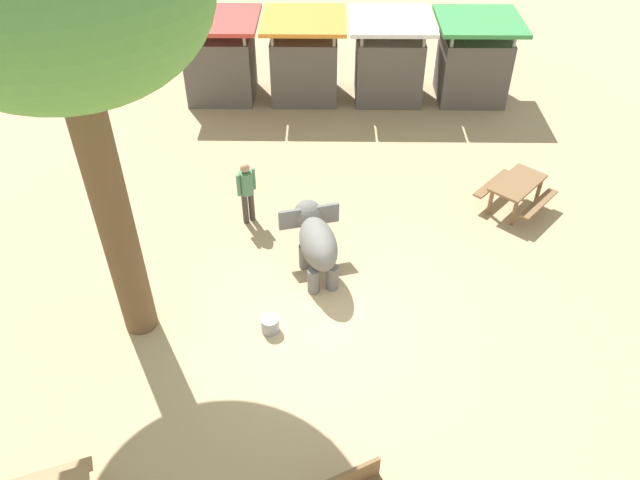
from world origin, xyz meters
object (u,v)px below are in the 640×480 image
Objects in this scene: market_stall_red at (221,62)px; market_stall_white at (389,63)px; picnic_table_near at (517,188)px; person_handler at (247,188)px; market_stall_orange at (305,62)px; elephant at (316,240)px; feed_bucket at (270,324)px; market_stall_green at (473,63)px; shade_tree_main at (57,3)px.

market_stall_red is 5.20m from market_stall_white.
person_handler is at bearing -42.99° from picnic_table_near.
elephant is at bearing -86.55° from market_stall_orange.
market_stall_red is 1.00× the size of market_stall_orange.
market_stall_green is at bearing 60.89° from feed_bucket.
person_handler is 6.60m from market_stall_orange.
elephant is 0.79× the size of market_stall_green.
picnic_table_near is (4.81, 2.35, -0.29)m from elephant.
market_stall_red is at bearing 87.97° from shade_tree_main.
market_stall_orange is at bearing 129.25° from person_handler.
market_stall_red is at bearing 180.00° from market_stall_green.
shade_tree_main reaches higher than market_stall_green.
market_stall_red is (-3.10, 8.25, 0.26)m from elephant.
elephant is at bearing -22.27° from picnic_table_near.
market_stall_red is 10.30m from feed_bucket.
picnic_table_near is 0.84× the size of market_stall_orange.
elephant is 9.50m from market_stall_green.
picnic_table_near is 0.84× the size of market_stall_red.
market_stall_green is at bearing 0.00° from market_stall_orange.
market_stall_red is 1.00× the size of market_stall_green.
picnic_table_near is at bearing 35.84° from feed_bucket.
market_stall_white is at bearing 60.63° from shade_tree_main.
market_stall_orange is (1.13, 6.50, 0.19)m from person_handler.
market_stall_orange is (-5.31, 5.90, 0.55)m from picnic_table_near.
elephant is 2.39m from person_handler.
market_stall_orange is at bearing -96.35° from picnic_table_near.
shade_tree_main is at bearing -106.66° from market_stall_orange.
person_handler is 6.67m from market_stall_red.
market_stall_red is (0.35, 9.86, -5.19)m from shade_tree_main.
picnic_table_near is at bearing -36.74° from market_stall_red.
market_stall_white is (-2.71, 5.90, 0.55)m from picnic_table_near.
market_stall_green is 11.49m from feed_bucket.
elephant is 2.08m from feed_bucket.
market_stall_white reaches higher than elephant.
elephant is 0.79× the size of market_stall_red.
shade_tree_main reaches higher than feed_bucket.
market_stall_green is at bearing 50.42° from shade_tree_main.
market_stall_red is at bearing 102.56° from feed_bucket.
market_stall_green reaches higher than picnic_table_near.
market_stall_white reaches higher than person_handler.
market_stall_white is at bearing 0.00° from market_stall_orange.
shade_tree_main is 11.53m from market_stall_orange.
person_handler is at bearing 61.59° from shade_tree_main.
elephant is at bearing 63.62° from feed_bucket.
feed_bucket is (0.76, -3.50, -0.79)m from person_handler.
shade_tree_main is (-3.45, -1.61, 5.46)m from elephant.
elephant is at bearing -104.29° from market_stall_white.
market_stall_orange is at bearing 0.00° from market_stall_red.
shade_tree_main is 12.45m from market_stall_white.
person_handler is 4.50× the size of feed_bucket.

